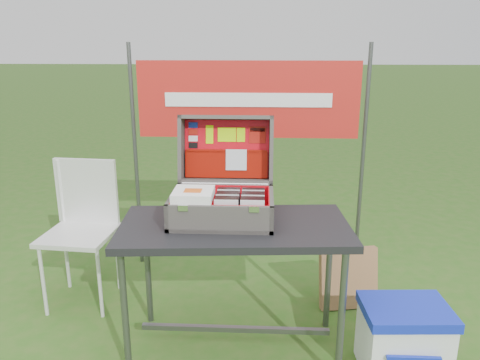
# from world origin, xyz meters

# --- Properties ---
(ground) EXTENTS (80.00, 80.00, 0.00)m
(ground) POSITION_xyz_m (0.00, 0.00, 0.00)
(ground) COLOR #295D17
(ground) RESTS_ON ground
(table) EXTENTS (1.26, 0.70, 0.76)m
(table) POSITION_xyz_m (-0.03, 0.02, 0.38)
(table) COLOR black
(table) RESTS_ON ground
(table_top) EXTENTS (1.26, 0.70, 0.04)m
(table_top) POSITION_xyz_m (-0.03, 0.02, 0.74)
(table_top) COLOR black
(table_top) RESTS_ON ground
(table_leg_fl) EXTENTS (0.04, 0.04, 0.72)m
(table_leg_fl) POSITION_xyz_m (-0.58, -0.22, 0.36)
(table_leg_fl) COLOR #59595B
(table_leg_fl) RESTS_ON ground
(table_leg_fr) EXTENTS (0.04, 0.04, 0.72)m
(table_leg_fr) POSITION_xyz_m (0.52, -0.22, 0.36)
(table_leg_fr) COLOR #59595B
(table_leg_fr) RESTS_ON ground
(table_leg_bl) EXTENTS (0.04, 0.04, 0.72)m
(table_leg_bl) POSITION_xyz_m (-0.58, 0.27, 0.36)
(table_leg_bl) COLOR #59595B
(table_leg_bl) RESTS_ON ground
(table_leg_br) EXTENTS (0.04, 0.04, 0.72)m
(table_leg_br) POSITION_xyz_m (0.52, 0.27, 0.36)
(table_leg_br) COLOR #59595B
(table_leg_br) RESTS_ON ground
(table_brace) EXTENTS (1.07, 0.03, 0.03)m
(table_brace) POSITION_xyz_m (-0.03, 0.02, 0.12)
(table_brace) COLOR #59595B
(table_brace) RESTS_ON ground
(suitcase) EXTENTS (0.55, 0.55, 0.52)m
(suitcase) POSITION_xyz_m (-0.10, 0.13, 1.02)
(suitcase) COLOR #514D49
(suitcase) RESTS_ON table
(suitcase_base_bottom) EXTENTS (0.55, 0.39, 0.02)m
(suitcase_base_bottom) POSITION_xyz_m (-0.10, 0.07, 0.77)
(suitcase_base_bottom) COLOR #514D49
(suitcase_base_bottom) RESTS_ON table_top
(suitcase_base_wall_front) EXTENTS (0.55, 0.02, 0.15)m
(suitcase_base_wall_front) POSITION_xyz_m (-0.10, -0.11, 0.84)
(suitcase_base_wall_front) COLOR #514D49
(suitcase_base_wall_front) RESTS_ON table_top
(suitcase_base_wall_back) EXTENTS (0.55, 0.02, 0.15)m
(suitcase_base_wall_back) POSITION_xyz_m (-0.10, 0.26, 0.84)
(suitcase_base_wall_back) COLOR #514D49
(suitcase_base_wall_back) RESTS_ON table_top
(suitcase_base_wall_left) EXTENTS (0.02, 0.39, 0.15)m
(suitcase_base_wall_left) POSITION_xyz_m (-0.37, 0.07, 0.84)
(suitcase_base_wall_left) COLOR #514D49
(suitcase_base_wall_left) RESTS_ON table_top
(suitcase_base_wall_right) EXTENTS (0.02, 0.39, 0.15)m
(suitcase_base_wall_right) POSITION_xyz_m (0.16, 0.07, 0.84)
(suitcase_base_wall_right) COLOR #514D49
(suitcase_base_wall_right) RESTS_ON table_top
(suitcase_liner_floor) EXTENTS (0.51, 0.35, 0.01)m
(suitcase_liner_floor) POSITION_xyz_m (-0.10, 0.07, 0.79)
(suitcase_liner_floor) COLOR red
(suitcase_liner_floor) RESTS_ON suitcase_base_bottom
(suitcase_latch_left) EXTENTS (0.05, 0.01, 0.03)m
(suitcase_latch_left) POSITION_xyz_m (-0.28, -0.12, 0.90)
(suitcase_latch_left) COLOR silver
(suitcase_latch_left) RESTS_ON suitcase_base_wall_front
(suitcase_latch_right) EXTENTS (0.05, 0.01, 0.03)m
(suitcase_latch_right) POSITION_xyz_m (0.07, -0.12, 0.90)
(suitcase_latch_right) COLOR silver
(suitcase_latch_right) RESTS_ON suitcase_base_wall_front
(suitcase_hinge) EXTENTS (0.50, 0.02, 0.02)m
(suitcase_hinge) POSITION_xyz_m (-0.10, 0.27, 0.91)
(suitcase_hinge) COLOR silver
(suitcase_hinge) RESTS_ON suitcase_base_wall_back
(suitcase_lid_back) EXTENTS (0.55, 0.09, 0.39)m
(suitcase_lid_back) POSITION_xyz_m (-0.10, 0.44, 1.08)
(suitcase_lid_back) COLOR #514D49
(suitcase_lid_back) RESTS_ON suitcase_base_wall_back
(suitcase_lid_rim_far) EXTENTS (0.55, 0.15, 0.05)m
(suitcase_lid_rim_far) POSITION_xyz_m (-0.10, 0.41, 1.27)
(suitcase_lid_rim_far) COLOR #514D49
(suitcase_lid_rim_far) RESTS_ON suitcase_lid_back
(suitcase_lid_rim_near) EXTENTS (0.55, 0.15, 0.05)m
(suitcase_lid_rim_near) POSITION_xyz_m (-0.10, 0.35, 0.91)
(suitcase_lid_rim_near) COLOR #514D49
(suitcase_lid_rim_near) RESTS_ON suitcase_lid_back
(suitcase_lid_rim_left) EXTENTS (0.02, 0.22, 0.41)m
(suitcase_lid_rim_left) POSITION_xyz_m (-0.37, 0.38, 1.09)
(suitcase_lid_rim_left) COLOR #514D49
(suitcase_lid_rim_left) RESTS_ON suitcase_lid_back
(suitcase_lid_rim_right) EXTENTS (0.02, 0.22, 0.41)m
(suitcase_lid_rim_right) POSITION_xyz_m (0.16, 0.38, 1.09)
(suitcase_lid_rim_right) COLOR #514D49
(suitcase_lid_rim_right) RESTS_ON suitcase_lid_back
(suitcase_lid_liner) EXTENTS (0.50, 0.07, 0.34)m
(suitcase_lid_liner) POSITION_xyz_m (-0.10, 0.43, 1.08)
(suitcase_lid_liner) COLOR red
(suitcase_lid_liner) RESTS_ON suitcase_lid_back
(suitcase_liner_wall_front) EXTENTS (0.51, 0.01, 0.13)m
(suitcase_liner_wall_front) POSITION_xyz_m (-0.10, -0.10, 0.85)
(suitcase_liner_wall_front) COLOR red
(suitcase_liner_wall_front) RESTS_ON suitcase_base_bottom
(suitcase_liner_wall_back) EXTENTS (0.51, 0.01, 0.13)m
(suitcase_liner_wall_back) POSITION_xyz_m (-0.10, 0.25, 0.85)
(suitcase_liner_wall_back) COLOR red
(suitcase_liner_wall_back) RESTS_ON suitcase_base_bottom
(suitcase_liner_wall_left) EXTENTS (0.01, 0.35, 0.13)m
(suitcase_liner_wall_left) POSITION_xyz_m (-0.35, 0.07, 0.85)
(suitcase_liner_wall_left) COLOR red
(suitcase_liner_wall_left) RESTS_ON suitcase_base_bottom
(suitcase_liner_wall_right) EXTENTS (0.01, 0.35, 0.13)m
(suitcase_liner_wall_right) POSITION_xyz_m (0.15, 0.07, 0.85)
(suitcase_liner_wall_right) COLOR red
(suitcase_liner_wall_right) RESTS_ON suitcase_base_bottom
(suitcase_lid_pocket) EXTENTS (0.49, 0.06, 0.16)m
(suitcase_lid_pocket) POSITION_xyz_m (-0.10, 0.39, 1.00)
(suitcase_lid_pocket) COLOR #800D03
(suitcase_lid_pocket) RESTS_ON suitcase_lid_liner
(suitcase_pocket_edge) EXTENTS (0.48, 0.02, 0.02)m
(suitcase_pocket_edge) POSITION_xyz_m (-0.10, 0.40, 1.07)
(suitcase_pocket_edge) COLOR #800D03
(suitcase_pocket_edge) RESTS_ON suitcase_lid_pocket
(suitcase_pocket_cd) EXTENTS (0.12, 0.03, 0.12)m
(suitcase_pocket_cd) POSITION_xyz_m (-0.04, 0.38, 1.03)
(suitcase_pocket_cd) COLOR silver
(suitcase_pocket_cd) RESTS_ON suitcase_lid_pocket
(lid_sticker_cc_a) EXTENTS (0.05, 0.01, 0.03)m
(lid_sticker_cc_a) POSITION_xyz_m (-0.30, 0.45, 1.22)
(lid_sticker_cc_a) COLOR #1933B2
(lid_sticker_cc_a) RESTS_ON suitcase_lid_liner
(lid_sticker_cc_b) EXTENTS (0.05, 0.01, 0.03)m
(lid_sticker_cc_b) POSITION_xyz_m (-0.30, 0.44, 1.18)
(lid_sticker_cc_b) COLOR #A3140B
(lid_sticker_cc_b) RESTS_ON suitcase_lid_liner
(lid_sticker_cc_c) EXTENTS (0.05, 0.01, 0.03)m
(lid_sticker_cc_c) POSITION_xyz_m (-0.30, 0.43, 1.14)
(lid_sticker_cc_c) COLOR white
(lid_sticker_cc_c) RESTS_ON suitcase_lid_liner
(lid_sticker_cc_d) EXTENTS (0.05, 0.01, 0.03)m
(lid_sticker_cc_d) POSITION_xyz_m (-0.30, 0.42, 1.10)
(lid_sticker_cc_d) COLOR black
(lid_sticker_cc_d) RESTS_ON suitcase_lid_liner
(lid_card_neon_tall) EXTENTS (0.04, 0.02, 0.11)m
(lid_card_neon_tall) POSITION_xyz_m (-0.21, 0.44, 1.17)
(lid_card_neon_tall) COLOR #AFEE01
(lid_card_neon_tall) RESTS_ON suitcase_lid_liner
(lid_card_neon_main) EXTENTS (0.11, 0.02, 0.08)m
(lid_card_neon_main) POSITION_xyz_m (-0.10, 0.44, 1.17)
(lid_card_neon_main) COLOR #AFEE01
(lid_card_neon_main) RESTS_ON suitcase_lid_liner
(lid_card_neon_small) EXTENTS (0.05, 0.02, 0.08)m
(lid_card_neon_small) POSITION_xyz_m (-0.02, 0.44, 1.17)
(lid_card_neon_small) COLOR #AFEE01
(lid_card_neon_small) RESTS_ON suitcase_lid_liner
(lid_sticker_band) EXTENTS (0.10, 0.02, 0.10)m
(lid_sticker_band) POSITION_xyz_m (0.08, 0.44, 1.17)
(lid_sticker_band) COLOR #A3140B
(lid_sticker_band) RESTS_ON suitcase_lid_liner
(lid_sticker_band_bar) EXTENTS (0.09, 0.01, 0.02)m
(lid_sticker_band_bar) POSITION_xyz_m (0.08, 0.44, 1.20)
(lid_sticker_band_bar) COLOR black
(lid_sticker_band_bar) RESTS_ON suitcase_lid_liner
(cd_left_0) EXTENTS (0.12, 0.01, 0.14)m
(cd_left_0) POSITION_xyz_m (-0.07, -0.08, 0.86)
(cd_left_0) COLOR silver
(cd_left_0) RESTS_ON suitcase_liner_floor
(cd_left_1) EXTENTS (0.12, 0.01, 0.14)m
(cd_left_1) POSITION_xyz_m (-0.07, -0.05, 0.86)
(cd_left_1) COLOR black
(cd_left_1) RESTS_ON suitcase_liner_floor
(cd_left_2) EXTENTS (0.12, 0.01, 0.14)m
(cd_left_2) POSITION_xyz_m (-0.07, -0.03, 0.86)
(cd_left_2) COLOR black
(cd_left_2) RESTS_ON suitcase_liner_floor
(cd_left_3) EXTENTS (0.12, 0.01, 0.14)m
(cd_left_3) POSITION_xyz_m (-0.07, -0.01, 0.86)
(cd_left_3) COLOR black
(cd_left_3) RESTS_ON suitcase_liner_floor
(cd_left_4) EXTENTS (0.12, 0.01, 0.14)m
(cd_left_4) POSITION_xyz_m (-0.07, 0.01, 0.86)
(cd_left_4) COLOR silver
(cd_left_4) RESTS_ON suitcase_liner_floor
(cd_left_5) EXTENTS (0.12, 0.01, 0.14)m
(cd_left_5) POSITION_xyz_m (-0.07, 0.03, 0.86)
(cd_left_5) COLOR black
(cd_left_5) RESTS_ON suitcase_liner_floor
(cd_left_6) EXTENTS (0.12, 0.01, 0.14)m
(cd_left_6) POSITION_xyz_m (-0.07, 0.05, 0.86)
(cd_left_6) COLOR black
(cd_left_6) RESTS_ON suitcase_liner_floor
(cd_left_7) EXTENTS (0.12, 0.01, 0.14)m
(cd_left_7) POSITION_xyz_m (-0.07, 0.08, 0.86)
(cd_left_7) COLOR black
(cd_left_7) RESTS_ON suitcase_liner_floor
(cd_left_8) EXTENTS (0.12, 0.01, 0.14)m
(cd_left_8) POSITION_xyz_m (-0.07, 0.10, 0.86)
(cd_left_8) COLOR silver
(cd_left_8) RESTS_ON suitcase_liner_floor
(cd_left_9) EXTENTS (0.12, 0.01, 0.14)m
(cd_left_9) POSITION_xyz_m (-0.07, 0.12, 0.86)
(cd_left_9) COLOR black
(cd_left_9) RESTS_ON suitcase_liner_floor
(cd_left_10) EXTENTS (0.12, 0.01, 0.14)m
(cd_left_10) POSITION_xyz_m (-0.07, 0.14, 0.86)
(cd_left_10) COLOR black
(cd_left_10) RESTS_ON suitcase_liner_floor
(cd_right_0) EXTENTS (0.12, 0.01, 0.14)m
(cd_right_0) POSITION_xyz_m (0.06, -0.08, 0.86)
(cd_right_0) COLOR silver
(cd_right_0) RESTS_ON suitcase_liner_floor
(cd_right_1) EXTENTS (0.12, 0.01, 0.14)m
(cd_right_1) POSITION_xyz_m (0.06, -0.05, 0.86)
(cd_right_1) COLOR black
(cd_right_1) RESTS_ON suitcase_liner_floor
(cd_right_2) EXTENTS (0.12, 0.01, 0.14)m
(cd_right_2) POSITION_xyz_m (0.06, -0.03, 0.86)
(cd_right_2) COLOR black
(cd_right_2) RESTS_ON suitcase_liner_floor
(cd_right_3) EXTENTS (0.12, 0.01, 0.14)m
(cd_right_3) POSITION_xyz_m (0.06, -0.01, 0.86)
(cd_right_3) COLOR black
(cd_right_3) RESTS_ON suitcase_liner_floor
(cd_right_4) EXTENTS (0.12, 0.01, 0.14)m
(cd_right_4) POSITION_xyz_m (0.06, 0.01, 0.86)
(cd_right_4) COLOR silver
(cd_right_4) RESTS_ON suitcase_liner_floor
(cd_right_5) EXTENTS (0.12, 0.01, 0.14)m
(cd_right_5) POSITION_xyz_m (0.06, 0.03, 0.86)
(cd_right_5) COLOR black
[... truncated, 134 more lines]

